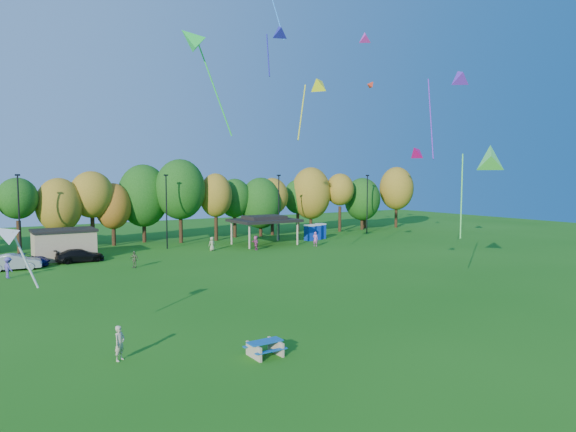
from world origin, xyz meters
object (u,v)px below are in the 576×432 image
porta_potties (315,232)px  car_c (24,260)px  picnic_table (265,347)px  kite_flyer (120,343)px  car_b (15,262)px  car_d (80,256)px

porta_potties → car_c: 36.86m
picnic_table → kite_flyer: kite_flyer is taller
kite_flyer → picnic_table: bearing=-65.6°
car_b → car_c: (0.83, 1.38, -0.10)m
car_b → car_c: bearing=-23.4°
porta_potties → kite_flyer: size_ratio=2.20×
car_d → porta_potties: bearing=-86.3°
kite_flyer → car_b: size_ratio=0.37×
porta_potties → kite_flyer: bearing=-136.2°
picnic_table → kite_flyer: size_ratio=1.04×
picnic_table → car_d: bearing=93.0°
car_d → kite_flyer: bearing=172.2°
car_c → car_d: 5.21m
car_d → car_b: bearing=103.0°
picnic_table → car_c: bearing=101.5°
picnic_table → car_d: (-2.53, 34.36, 0.25)m
kite_flyer → car_c: kite_flyer is taller
porta_potties → car_d: (-31.55, -2.61, -0.41)m
kite_flyer → car_d: size_ratio=0.36×
kite_flyer → car_d: 31.41m
kite_flyer → car_b: (-2.34, 29.68, -0.09)m
car_b → car_d: car_b is taller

